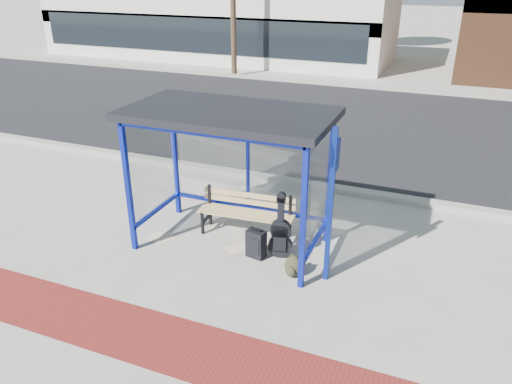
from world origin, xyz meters
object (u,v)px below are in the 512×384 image
at_px(bench, 247,211).
at_px(guitar_bag, 280,235).
at_px(suitcase, 256,244).
at_px(backpack, 293,267).

relative_size(bench, guitar_bag, 1.58).
height_order(suitcase, backpack, suitcase).
height_order(bench, backpack, bench).
bearing_deg(bench, guitar_bag, -36.16).
bearing_deg(suitcase, backpack, -10.69).
xyz_separation_m(guitar_bag, backpack, (0.38, -0.46, -0.24)).
xyz_separation_m(bench, backpack, (1.20, -0.98, -0.30)).
xyz_separation_m(suitcase, backpack, (0.75, -0.30, -0.09)).
relative_size(bench, backpack, 5.08).
distance_m(bench, backpack, 1.58).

